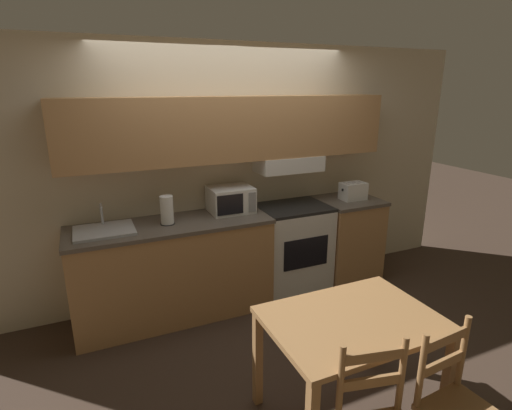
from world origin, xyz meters
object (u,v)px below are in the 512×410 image
object	(u,v)px
stove_range	(292,248)
microwave	(231,199)
paper_towel_roll	(167,210)
sink_basin	(104,230)
toaster	(353,191)
dining_table	(352,332)

from	to	relation	value
stove_range	microwave	distance (m)	0.89
stove_range	paper_towel_roll	xyz separation A→B (m)	(-1.31, -0.03, 0.60)
sink_basin	toaster	bearing A→B (deg)	-0.57
toaster	sink_basin	xyz separation A→B (m)	(-2.58, 0.03, -0.08)
toaster	sink_basin	distance (m)	2.58
microwave	dining_table	distance (m)	1.87
toaster	dining_table	xyz separation A→B (m)	(-1.25, -1.68, -0.39)
stove_range	sink_basin	world-z (taller)	sink_basin
toaster	paper_towel_roll	bearing A→B (deg)	179.61
stove_range	microwave	size ratio (longest dim) A/B	2.24
paper_towel_roll	dining_table	xyz separation A→B (m)	(0.79, -1.70, -0.42)
stove_range	paper_towel_roll	size ratio (longest dim) A/B	3.60
microwave	dining_table	bearing A→B (deg)	-85.77
paper_towel_roll	dining_table	bearing A→B (deg)	-65.07
stove_range	sink_basin	size ratio (longest dim) A/B	1.88
microwave	dining_table	xyz separation A→B (m)	(0.13, -1.81, -0.42)
microwave	paper_towel_roll	world-z (taller)	paper_towel_roll
microwave	toaster	size ratio (longest dim) A/B	1.49
toaster	dining_table	size ratio (longest dim) A/B	0.26
microwave	paper_towel_roll	xyz separation A→B (m)	(-0.65, -0.12, 0.00)
dining_table	toaster	bearing A→B (deg)	53.47
toaster	dining_table	world-z (taller)	toaster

